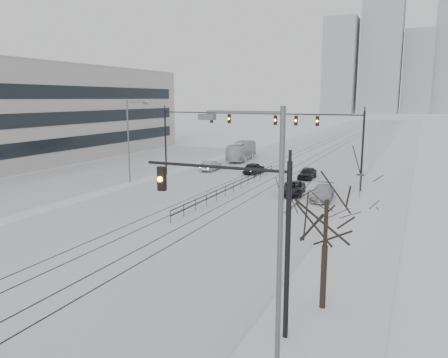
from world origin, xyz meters
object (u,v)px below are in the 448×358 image
Objects in this scene: sedan_sb_inner at (254,168)px; sedan_nb_far at (307,173)px; sedan_sb_outer at (211,166)px; sedan_nb_right at (322,193)px; box_truck at (242,151)px; bare_tree at (326,212)px; traffic_mast_near at (247,222)px; sedan_nb_front at (293,188)px.

sedan_sb_inner is 1.03× the size of sedan_nb_far.
sedan_nb_right is at bearing 146.15° from sedan_sb_outer.
sedan_nb_right is 10.62m from sedan_nb_far.
sedan_sb_inner reaches higher than sedan_nb_right.
sedan_nb_right is 27.13m from box_truck.
bare_tree is 1.53× the size of sedan_sb_outer.
traffic_mast_near is 26.13m from sedan_nb_front.
box_truck is at bearing 116.01° from sedan_nb_front.
bare_tree reaches higher than sedan_sb_inner.
bare_tree reaches higher than sedan_sb_outer.
bare_tree is 1.36× the size of sedan_nb_front.
traffic_mast_near is at bearing -86.21° from sedan_nb_front.
sedan_nb_right is at bearing 101.86° from bare_tree.
sedan_sb_outer is at bearing 83.07° from box_truck.
sedan_nb_right is (-4.46, 21.26, -3.82)m from bare_tree.
sedan_sb_outer is 0.41× the size of box_truck.
bare_tree is 1.51× the size of sedan_sb_inner.
sedan_sb_inner is 5.78m from sedan_sb_outer.
sedan_sb_inner is at bearing 110.02° from traffic_mast_near.
traffic_mast_near is at bearing 116.90° from sedan_sb_outer.
traffic_mast_near is at bearing -79.62° from sedan_nb_far.
sedan_nb_right is (-2.05, 24.26, -3.89)m from traffic_mast_near.
traffic_mast_near is 34.89m from sedan_nb_far.
sedan_sb_outer is at bearing 136.94° from sedan_nb_front.
sedan_nb_right reaches higher than sedan_sb_outer.
traffic_mast_near reaches higher than sedan_sb_inner.
sedan_sb_inner reaches higher than sedan_sb_outer.
traffic_mast_near is 1.15× the size of bare_tree.
sedan_nb_front is 1.14× the size of sedan_nb_far.
sedan_nb_front is (-5.13, 25.31, -3.94)m from traffic_mast_near.
box_truck is (-18.69, 45.68, -3.21)m from traffic_mast_near.
traffic_mast_near is 3.85m from bare_tree.
traffic_mast_near is 1.79× the size of sedan_nb_far.
sedan_sb_inner is 1.02× the size of sedan_sb_outer.
bare_tree is at bearing 51.24° from traffic_mast_near.
traffic_mast_near is at bearing 113.82° from sedan_sb_inner.
sedan_nb_right is at bearing 120.34° from box_truck.
sedan_sb_inner reaches higher than sedan_nb_front.
box_truck reaches higher than sedan_nb_front.
sedan_sb_inner is (-12.80, 35.13, -3.87)m from traffic_mast_near.
traffic_mast_near reaches higher than box_truck.
sedan_nb_far is (-3.81, 9.91, -0.00)m from sedan_nb_right.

